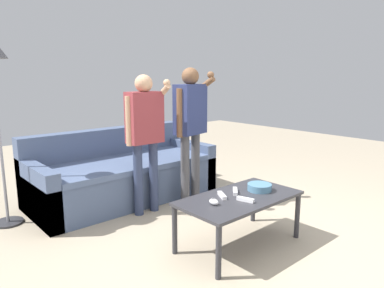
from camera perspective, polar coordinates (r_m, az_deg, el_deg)
name	(u,v)px	position (r m, az deg, el deg)	size (l,w,h in m)	color
ground_plane	(236,239)	(3.32, 7.02, -14.87)	(12.00, 12.00, 0.00)	tan
couch	(122,175)	(4.31, -11.09, -4.83)	(2.12, 0.96, 0.80)	#475675
coffee_table	(239,202)	(3.07, 7.62, -9.26)	(1.07, 0.56, 0.44)	#2D2D33
snack_bowl	(259,187)	(3.23, 10.78, -6.82)	(0.21, 0.21, 0.06)	teal
game_remote_nunchuk	(214,202)	(2.85, 3.52, -9.24)	(0.06, 0.09, 0.05)	white
player_right	(190,119)	(3.96, -0.25, 3.98)	(0.48, 0.30, 1.53)	#47474C
player_center	(145,128)	(3.67, -7.56, 2.59)	(0.43, 0.30, 1.45)	#2D3856
game_remote_wand_near	(245,200)	(2.95, 8.57, -8.80)	(0.07, 0.15, 0.03)	white
game_remote_wand_far	(222,195)	(3.02, 4.83, -8.22)	(0.11, 0.16, 0.03)	white
game_remote_wand_spare	(235,191)	(3.14, 6.89, -7.51)	(0.14, 0.14, 0.03)	white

